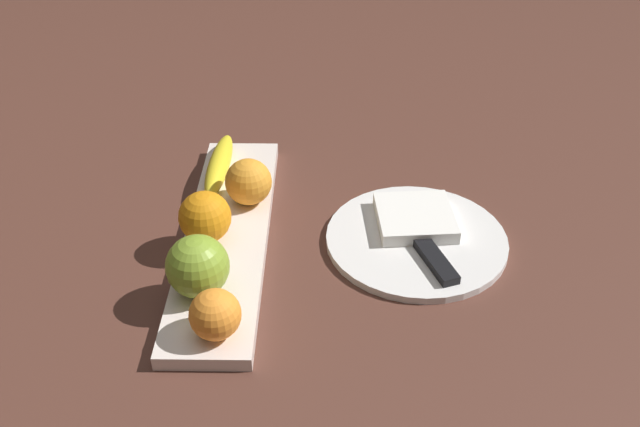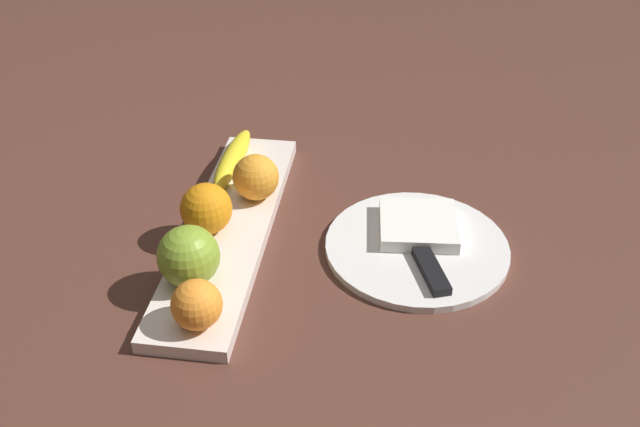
{
  "view_description": "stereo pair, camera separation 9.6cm",
  "coord_description": "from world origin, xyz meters",
  "px_view_note": "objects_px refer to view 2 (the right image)",
  "views": [
    {
      "loc": [
        -0.82,
        -0.14,
        0.61
      ],
      "look_at": [
        -0.04,
        -0.13,
        0.05
      ],
      "focal_mm": 39.73,
      "sensor_mm": 36.0,
      "label": 1
    },
    {
      "loc": [
        -0.81,
        -0.24,
        0.61
      ],
      "look_at": [
        -0.04,
        -0.13,
        0.05
      ],
      "focal_mm": 39.73,
      "sensor_mm": 36.0,
      "label": 2
    }
  ],
  "objects_px": {
    "orange_near_apple": "(256,177)",
    "orange_center": "(197,305)",
    "banana": "(233,159)",
    "orange_near_banana": "(206,209)",
    "folded_napkin": "(418,225)",
    "knife": "(427,263)",
    "apple": "(189,256)",
    "dinner_plate": "(417,247)",
    "fruit_tray": "(226,229)"
  },
  "relations": [
    {
      "from": "knife",
      "to": "orange_near_apple",
      "type": "bearing_deg",
      "value": 45.33
    },
    {
      "from": "banana",
      "to": "fruit_tray",
      "type": "bearing_deg",
      "value": 11.31
    },
    {
      "from": "orange_near_apple",
      "to": "knife",
      "type": "xyz_separation_m",
      "value": [
        -0.12,
        -0.25,
        -0.04
      ]
    },
    {
      "from": "orange_near_apple",
      "to": "orange_near_banana",
      "type": "xyz_separation_m",
      "value": [
        -0.09,
        0.05,
        0.0
      ]
    },
    {
      "from": "banana",
      "to": "folded_napkin",
      "type": "relative_size",
      "value": 1.65
    },
    {
      "from": "apple",
      "to": "orange_near_apple",
      "type": "relative_size",
      "value": 1.16
    },
    {
      "from": "fruit_tray",
      "to": "orange_center",
      "type": "xyz_separation_m",
      "value": [
        -0.2,
        -0.02,
        0.04
      ]
    },
    {
      "from": "orange_near_banana",
      "to": "knife",
      "type": "height_order",
      "value": "orange_near_banana"
    },
    {
      "from": "banana",
      "to": "knife",
      "type": "bearing_deg",
      "value": 60.4
    },
    {
      "from": "apple",
      "to": "folded_napkin",
      "type": "xyz_separation_m",
      "value": [
        0.15,
        -0.28,
        -0.04
      ]
    },
    {
      "from": "banana",
      "to": "dinner_plate",
      "type": "distance_m",
      "value": 0.33
    },
    {
      "from": "dinner_plate",
      "to": "folded_napkin",
      "type": "bearing_deg",
      "value": 0.0
    },
    {
      "from": "orange_near_banana",
      "to": "orange_center",
      "type": "height_order",
      "value": "orange_near_banana"
    },
    {
      "from": "apple",
      "to": "orange_center",
      "type": "distance_m",
      "value": 0.08
    },
    {
      "from": "folded_napkin",
      "to": "knife",
      "type": "relative_size",
      "value": 0.6
    },
    {
      "from": "banana",
      "to": "dinner_plate",
      "type": "height_order",
      "value": "banana"
    },
    {
      "from": "fruit_tray",
      "to": "dinner_plate",
      "type": "distance_m",
      "value": 0.27
    },
    {
      "from": "fruit_tray",
      "to": "orange_center",
      "type": "height_order",
      "value": "orange_center"
    },
    {
      "from": "orange_near_banana",
      "to": "orange_center",
      "type": "distance_m",
      "value": 0.18
    },
    {
      "from": "apple",
      "to": "orange_center",
      "type": "xyz_separation_m",
      "value": [
        -0.07,
        -0.03,
        -0.01
      ]
    },
    {
      "from": "orange_near_banana",
      "to": "folded_napkin",
      "type": "height_order",
      "value": "orange_near_banana"
    },
    {
      "from": "banana",
      "to": "folded_napkin",
      "type": "height_order",
      "value": "banana"
    },
    {
      "from": "apple",
      "to": "knife",
      "type": "relative_size",
      "value": 0.44
    },
    {
      "from": "orange_near_apple",
      "to": "folded_napkin",
      "type": "xyz_separation_m",
      "value": [
        -0.04,
        -0.24,
        -0.03
      ]
    },
    {
      "from": "banana",
      "to": "folded_napkin",
      "type": "bearing_deg",
      "value": 71.12
    },
    {
      "from": "fruit_tray",
      "to": "orange_near_apple",
      "type": "distance_m",
      "value": 0.09
    },
    {
      "from": "orange_near_banana",
      "to": "dinner_plate",
      "type": "bearing_deg",
      "value": -86.5
    },
    {
      "from": "banana",
      "to": "knife",
      "type": "distance_m",
      "value": 0.36
    },
    {
      "from": "orange_near_banana",
      "to": "folded_napkin",
      "type": "xyz_separation_m",
      "value": [
        0.05,
        -0.29,
        -0.03
      ]
    },
    {
      "from": "apple",
      "to": "knife",
      "type": "distance_m",
      "value": 0.31
    },
    {
      "from": "orange_near_apple",
      "to": "orange_center",
      "type": "distance_m",
      "value": 0.27
    },
    {
      "from": "dinner_plate",
      "to": "knife",
      "type": "height_order",
      "value": "knife"
    },
    {
      "from": "orange_near_apple",
      "to": "orange_center",
      "type": "bearing_deg",
      "value": 177.29
    },
    {
      "from": "orange_near_apple",
      "to": "orange_center",
      "type": "xyz_separation_m",
      "value": [
        -0.27,
        0.01,
        -0.0
      ]
    },
    {
      "from": "dinner_plate",
      "to": "banana",
      "type": "bearing_deg",
      "value": 63.66
    },
    {
      "from": "banana",
      "to": "orange_near_apple",
      "type": "distance_m",
      "value": 0.09
    },
    {
      "from": "apple",
      "to": "dinner_plate",
      "type": "xyz_separation_m",
      "value": [
        0.12,
        -0.28,
        -0.05
      ]
    },
    {
      "from": "orange_near_apple",
      "to": "knife",
      "type": "distance_m",
      "value": 0.28
    },
    {
      "from": "fruit_tray",
      "to": "apple",
      "type": "bearing_deg",
      "value": 174.15
    },
    {
      "from": "orange_near_apple",
      "to": "knife",
      "type": "height_order",
      "value": "orange_near_apple"
    },
    {
      "from": "banana",
      "to": "orange_near_banana",
      "type": "distance_m",
      "value": 0.16
    },
    {
      "from": "apple",
      "to": "banana",
      "type": "height_order",
      "value": "apple"
    },
    {
      "from": "fruit_tray",
      "to": "knife",
      "type": "height_order",
      "value": "knife"
    },
    {
      "from": "dinner_plate",
      "to": "folded_napkin",
      "type": "xyz_separation_m",
      "value": [
        0.03,
        0.0,
        0.02
      ]
    },
    {
      "from": "fruit_tray",
      "to": "orange_near_apple",
      "type": "height_order",
      "value": "orange_near_apple"
    },
    {
      "from": "apple",
      "to": "orange_near_banana",
      "type": "distance_m",
      "value": 0.11
    },
    {
      "from": "orange_near_banana",
      "to": "banana",
      "type": "bearing_deg",
      "value": 1.26
    },
    {
      "from": "apple",
      "to": "folded_napkin",
      "type": "height_order",
      "value": "apple"
    },
    {
      "from": "fruit_tray",
      "to": "orange_near_apple",
      "type": "xyz_separation_m",
      "value": [
        0.07,
        -0.03,
        0.04
      ]
    },
    {
      "from": "orange_near_apple",
      "to": "folded_napkin",
      "type": "distance_m",
      "value": 0.24
    }
  ]
}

